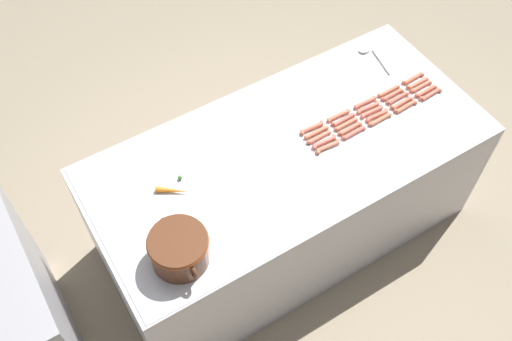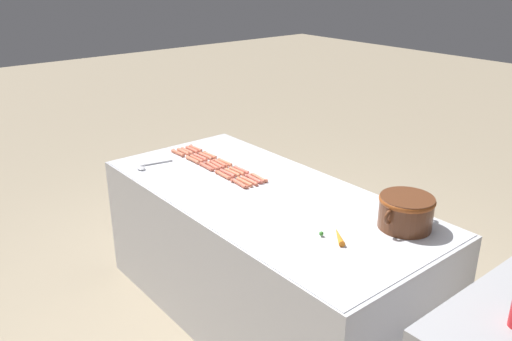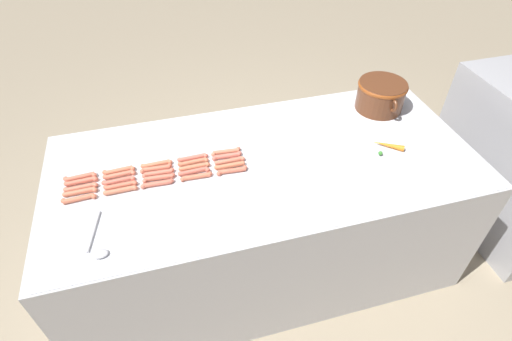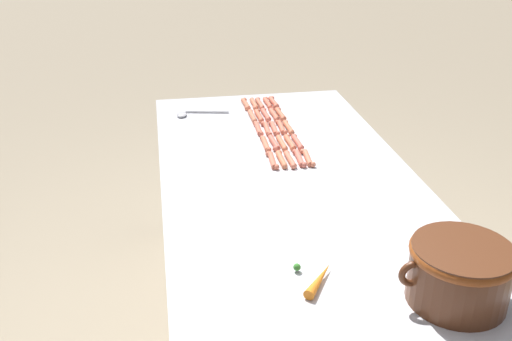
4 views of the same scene
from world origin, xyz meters
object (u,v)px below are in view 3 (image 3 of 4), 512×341
hot_dog_8 (193,162)px  hot_dog_16 (121,185)px  hot_dog_4 (226,152)px  serving_spoon (98,246)px  hot_dog_6 (119,175)px  hot_dog_23 (196,177)px  hot_dog_12 (158,173)px  bean_pot (381,94)px  hot_dog_5 (81,181)px  hot_dog_21 (120,190)px  hot_dog_15 (80,192)px  hot_dog_24 (232,171)px  hot_dog_7 (156,168)px  hot_dog_3 (193,158)px  hot_dog_20 (79,199)px  hot_dog_13 (194,167)px  hot_dog_17 (159,178)px  hot_dog_2 (157,164)px  hot_dog_11 (119,181)px  hot_dog_10 (81,187)px  hot_dog_0 (80,177)px  hot_dog_14 (230,161)px  hot_dog_22 (157,184)px  hot_dog_9 (227,156)px  hot_dog_19 (230,166)px  hot_dog_1 (119,170)px  carrot (387,145)px

hot_dog_8 → hot_dog_16: size_ratio=1.00×
hot_dog_4 → serving_spoon: bearing=-54.8°
hot_dog_6 → hot_dog_23: (0.11, 0.36, 0.00)m
hot_dog_12 → bean_pot: 1.34m
hot_dog_5 → hot_dog_21: (0.11, 0.18, 0.00)m
hot_dog_15 → hot_dog_16: bearing=89.3°
hot_dog_24 → hot_dog_7: bearing=-107.7°
hot_dog_3 → hot_dog_16: same height
hot_dog_20 → serving_spoon: bearing=16.4°
hot_dog_20 → hot_dog_13: bearing=98.1°
hot_dog_17 → hot_dog_20: same height
hot_dog_4 → hot_dog_20: 0.73m
hot_dog_2 → hot_dog_11: (0.07, -0.19, 0.00)m
hot_dog_5 → hot_dog_10: 0.04m
hot_dog_16 → bean_pot: bearing=100.8°
hot_dog_10 → hot_dog_20: size_ratio=1.00×
hot_dog_0 → bean_pot: 1.69m
hot_dog_2 → hot_dog_17: (0.11, 0.00, 0.00)m
hot_dog_7 → hot_dog_8: same height
hot_dog_14 → hot_dog_17: (0.03, -0.36, 0.00)m
hot_dog_20 → hot_dog_10: bearing=176.1°
hot_dog_5 → hot_dog_20: size_ratio=1.00×
hot_dog_14 → hot_dog_22: 0.37m
hot_dog_4 → hot_dog_20: same height
hot_dog_2 → hot_dog_20: (0.15, -0.36, 0.00)m
hot_dog_9 → hot_dog_20: size_ratio=1.00×
hot_dog_2 → hot_dog_16: size_ratio=1.00×
hot_dog_19 → hot_dog_24: bearing=4.4°
hot_dog_9 → hot_dog_17: same height
hot_dog_23 → bean_pot: bean_pot is taller
hot_dog_14 → hot_dog_20: bearing=-84.1°
hot_dog_2 → hot_dog_23: bearing=51.0°
hot_dog_24 → hot_dog_12: bearing=-102.6°
hot_dog_11 → hot_dog_19: size_ratio=1.00×
bean_pot → hot_dog_5: bearing=-82.9°
hot_dog_6 → hot_dog_7: 0.18m
bean_pot → hot_dog_24: bearing=-71.4°
hot_dog_19 → hot_dog_21: same height
hot_dog_11 → hot_dog_22: 0.19m
hot_dog_8 → bean_pot: (-0.21, 1.14, 0.09)m
hot_dog_1 → hot_dog_14: size_ratio=1.00×
hot_dog_1 → hot_dog_24: bearing=74.5°
hot_dog_20 → hot_dog_7: bearing=107.8°
hot_dog_16 → hot_dog_8: bearing=102.1°
hot_dog_23 → hot_dog_12: bearing=-113.1°
hot_dog_8 → hot_dog_13: same height
hot_dog_4 → hot_dog_23: size_ratio=1.00×
hot_dog_2 → carrot: carrot is taller
hot_dog_6 → hot_dog_23: same height
hot_dog_20 → carrot: (0.03, 1.54, 0.00)m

